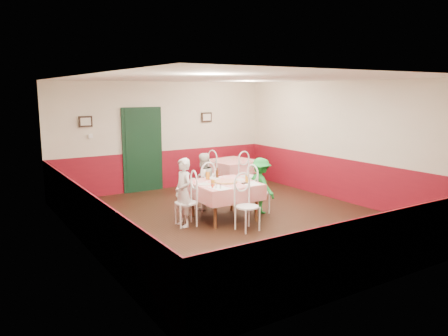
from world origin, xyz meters
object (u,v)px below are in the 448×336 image
chair_second_b (248,176)px  pizza (225,182)px  main_table (224,201)px  diner_left (183,193)px  glass_b (247,178)px  glass_c (208,176)px  chair_near (247,207)px  beer_bottle (217,173)px  diner_far (203,181)px  second_table (232,174)px  glass_a (213,183)px  chair_second_a (207,175)px  chair_far (204,189)px  wallet (245,183)px  chair_left (186,203)px  diner_right (261,186)px  chair_right (259,192)px

chair_second_b → pizza: chair_second_b is taller
main_table → pizza: bearing=-50.7°
main_table → diner_left: (-0.90, 0.03, 0.28)m
glass_b → glass_c: bearing=128.3°
chair_near → beer_bottle: 1.35m
diner_far → second_table: bearing=-142.0°
main_table → glass_a: size_ratio=9.42×
main_table → second_table: size_ratio=1.09×
chair_second_a → diner_far: bearing=-41.5°
chair_far → chair_near: size_ratio=1.00×
chair_second_b → glass_a: chair_second_b is taller
glass_c → wallet: bearing=-61.9°
chair_left → diner_right: bearing=97.6°
second_table → chair_right: size_ratio=1.24×
main_table → diner_left: diner_left is taller
wallet → chair_right: bearing=29.4°
chair_left → glass_b: (1.25, -0.27, 0.39)m
second_table → wallet: 3.00m
chair_left → chair_second_b: same height
glass_c → diner_right: size_ratio=0.13×
diner_far → glass_b: bearing=106.3°
beer_bottle → diner_far: (-0.07, 0.47, -0.24)m
second_table → glass_b: (-1.30, -2.52, 0.46)m
second_table → diner_right: size_ratio=0.95×
chair_right → glass_a: 1.31m
chair_left → main_table: bearing=97.6°
chair_right → pizza: 0.89m
main_table → chair_right: size_ratio=1.36×
pizza → chair_left: bearing=176.8°
main_table → diner_far: 0.93m
main_table → chair_right: chair_right is taller
glass_b → diner_far: diner_far is taller
chair_near → glass_b: (0.42, 0.61, 0.39)m
chair_second_a → glass_a: size_ratio=6.95×
wallet → glass_b: bearing=37.0°
chair_right → diner_far: diner_far is taller
chair_right → wallet: chair_right is taller
chair_near → beer_bottle: size_ratio=4.37×
main_table → diner_left: size_ratio=0.93×
chair_right → pizza: size_ratio=1.96×
chair_left → chair_near: (0.82, -0.87, 0.00)m
beer_bottle → diner_right: diner_right is taller
chair_right → chair_near: 1.20m
chair_second_b → glass_b: 2.23m
beer_bottle → diner_far: 0.54m
chair_far → pizza: size_ratio=1.96×
second_table → chair_second_a: chair_second_a is taller
chair_near → diner_far: (0.05, 1.75, 0.17)m
diner_right → glass_c: bearing=63.6°
main_table → glass_c: 0.64m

